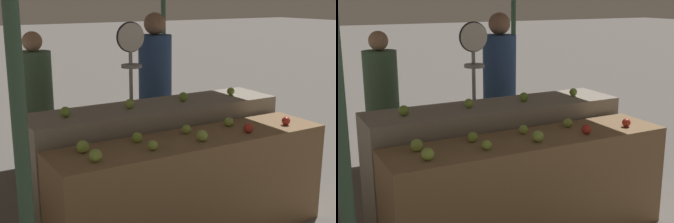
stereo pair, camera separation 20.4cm
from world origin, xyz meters
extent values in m
cylinder|color=#33513D|center=(-1.49, -0.83, 1.18)|extent=(0.07, 0.07, 2.37)
cylinder|color=#33513D|center=(1.49, 3.02, 1.18)|extent=(0.07, 0.07, 2.37)
cube|color=olive|center=(0.00, 0.00, 0.42)|extent=(2.28, 0.55, 0.84)
cube|color=gray|center=(0.00, 0.60, 0.49)|extent=(2.28, 0.55, 0.98)
sphere|color=#8EB247|center=(-0.86, -0.12, 0.88)|extent=(0.09, 0.09, 0.09)
sphere|color=#8EB247|center=(-0.43, -0.10, 0.88)|extent=(0.07, 0.07, 0.07)
sphere|color=#8EB247|center=(-0.01, -0.11, 0.88)|extent=(0.09, 0.09, 0.09)
sphere|color=#B72D23|center=(0.44, -0.11, 0.88)|extent=(0.08, 0.08, 0.08)
sphere|color=#B72D23|center=(0.86, -0.10, 0.88)|extent=(0.07, 0.07, 0.07)
sphere|color=#8EB247|center=(-0.87, 0.10, 0.88)|extent=(0.09, 0.09, 0.09)
sphere|color=#84AD3D|center=(-0.44, 0.11, 0.88)|extent=(0.08, 0.08, 0.08)
sphere|color=#8EB247|center=(0.00, 0.12, 0.88)|extent=(0.07, 0.07, 0.07)
sphere|color=#8EB247|center=(0.42, 0.12, 0.88)|extent=(0.08, 0.08, 0.08)
sphere|color=#7AA338|center=(-0.82, 0.59, 1.02)|extent=(0.08, 0.08, 0.08)
sphere|color=#8EB247|center=(-0.26, 0.59, 1.02)|extent=(0.08, 0.08, 0.08)
sphere|color=#7AA338|center=(0.28, 0.60, 1.02)|extent=(0.08, 0.08, 0.08)
sphere|color=#84AD3D|center=(0.81, 0.59, 1.02)|extent=(0.07, 0.07, 0.07)
cylinder|color=#99999E|center=(0.04, 1.18, 0.77)|extent=(0.04, 0.04, 1.55)
cylinder|color=black|center=(0.04, 1.17, 1.52)|extent=(0.29, 0.01, 0.29)
cylinder|color=silver|center=(0.04, 1.16, 1.52)|extent=(0.27, 0.02, 0.27)
cylinder|color=#99999E|center=(0.04, 1.16, 1.32)|extent=(0.01, 0.01, 0.14)
cylinder|color=#99999E|center=(0.04, 1.16, 1.25)|extent=(0.20, 0.20, 0.03)
cube|color=#2D2D38|center=(0.44, 1.41, 0.40)|extent=(0.29, 0.20, 0.81)
cylinder|color=#2D4C84|center=(0.44, 1.41, 1.16)|extent=(0.41, 0.41, 0.70)
sphere|color=#936B51|center=(0.44, 1.41, 1.62)|extent=(0.23, 0.23, 0.23)
cube|color=#2D2D38|center=(-0.68, 1.95, 0.36)|extent=(0.31, 0.26, 0.72)
cylinder|color=#476B4C|center=(-0.68, 1.95, 1.04)|extent=(0.48, 0.48, 0.63)
sphere|color=tan|center=(-0.68, 1.95, 1.45)|extent=(0.20, 0.20, 0.20)
camera|label=1|loc=(-1.94, -2.85, 1.90)|focal=50.00mm
camera|label=2|loc=(-1.77, -2.95, 1.90)|focal=50.00mm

